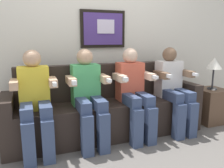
# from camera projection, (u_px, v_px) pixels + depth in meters

# --- Properties ---
(ground_plane) EXTENTS (6.32, 6.32, 0.00)m
(ground_plane) POSITION_uv_depth(u_px,v_px,m) (116.00, 145.00, 2.68)
(ground_plane) COLOR #66605B
(back_wall_assembly) EXTENTS (4.86, 0.10, 2.60)m
(back_wall_assembly) POSITION_uv_depth(u_px,v_px,m) (97.00, 33.00, 3.12)
(back_wall_assembly) COLOR silver
(back_wall_assembly) RESTS_ON ground_plane
(couch) EXTENTS (2.46, 0.58, 0.90)m
(couch) POSITION_uv_depth(u_px,v_px,m) (107.00, 111.00, 2.91)
(couch) COLOR #2D231E
(couch) RESTS_ON ground_plane
(person_leftmost) EXTENTS (0.46, 0.56, 1.11)m
(person_leftmost) POSITION_uv_depth(u_px,v_px,m) (35.00, 98.00, 2.40)
(person_leftmost) COLOR yellow
(person_leftmost) RESTS_ON ground_plane
(person_left_center) EXTENTS (0.46, 0.56, 1.11)m
(person_left_center) POSITION_uv_depth(u_px,v_px,m) (88.00, 94.00, 2.60)
(person_left_center) COLOR #4CB266
(person_left_center) RESTS_ON ground_plane
(person_right_center) EXTENTS (0.46, 0.56, 1.11)m
(person_right_center) POSITION_uv_depth(u_px,v_px,m) (134.00, 90.00, 2.80)
(person_right_center) COLOR #D8593F
(person_right_center) RESTS_ON ground_plane
(person_rightmost) EXTENTS (0.46, 0.56, 1.11)m
(person_rightmost) POSITION_uv_depth(u_px,v_px,m) (173.00, 86.00, 3.00)
(person_rightmost) COLOR white
(person_rightmost) RESTS_ON ground_plane
(side_table_right) EXTENTS (0.40, 0.40, 0.50)m
(side_table_right) POSITION_uv_depth(u_px,v_px,m) (210.00, 105.00, 3.37)
(side_table_right) COLOR brown
(side_table_right) RESTS_ON ground_plane
(table_lamp) EXTENTS (0.22, 0.22, 0.46)m
(table_lamp) POSITION_uv_depth(u_px,v_px,m) (214.00, 65.00, 3.23)
(table_lamp) COLOR #333338
(table_lamp) RESTS_ON side_table_right
(spare_remote_on_table) EXTENTS (0.04, 0.13, 0.02)m
(spare_remote_on_table) POSITION_uv_depth(u_px,v_px,m) (211.00, 89.00, 3.27)
(spare_remote_on_table) COLOR white
(spare_remote_on_table) RESTS_ON side_table_right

